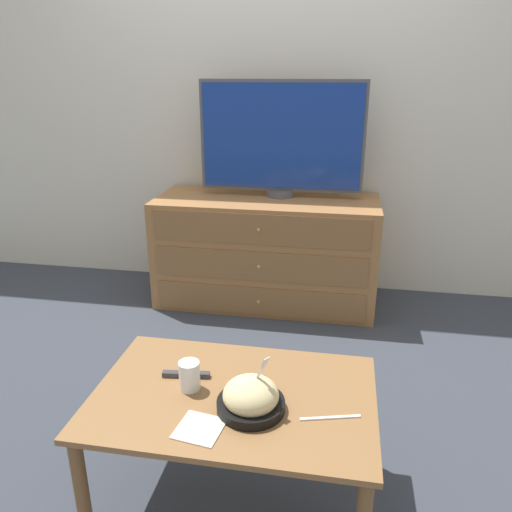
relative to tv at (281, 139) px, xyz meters
name	(u,v)px	position (x,y,z in m)	size (l,w,h in m)	color
ground_plane	(270,281)	(-0.09, 0.23, -1.04)	(12.00, 12.00, 0.00)	#383D47
wall_back	(273,91)	(-0.09, 0.25, 0.26)	(12.00, 0.05, 2.60)	silver
dresser	(266,251)	(-0.07, -0.08, -0.70)	(1.38, 0.58, 0.68)	#9E6B3D
tv	(281,139)	(0.00, 0.00, 0.00)	(1.00, 0.17, 0.70)	#515156
coffee_table	(234,409)	(0.08, -1.72, -0.66)	(0.92, 0.61, 0.44)	olive
takeout_bowl	(251,398)	(0.15, -1.79, -0.56)	(0.21, 0.21, 0.19)	black
drink_cup	(190,377)	(-0.07, -1.72, -0.56)	(0.07, 0.07, 0.10)	beige
napkin	(200,428)	(0.01, -1.91, -0.60)	(0.15, 0.15, 0.00)	silver
knife	(330,418)	(0.39, -1.79, -0.60)	(0.18, 0.06, 0.01)	white
remote_control	(186,374)	(-0.11, -1.66, -0.59)	(0.16, 0.04, 0.02)	#38383D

